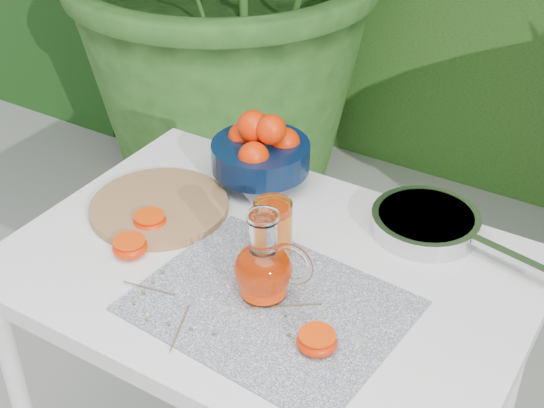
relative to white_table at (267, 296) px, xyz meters
The scene contains 9 objects.
white_table is the anchor object (origin of this frame).
placemat 0.15m from the white_table, 55.22° to the right, with size 0.47×0.36×0.00m, color #0B153F.
cutting_board 0.31m from the white_table, behind, with size 0.30×0.30×0.02m, color olive.
fruit_bowl 0.35m from the white_table, 124.13° to the left, with size 0.27×0.27×0.18m.
juice_pitcher 0.17m from the white_table, 60.57° to the right, with size 0.16×0.12×0.18m.
juice_tumbler 0.14m from the white_table, 104.42° to the left, with size 0.08×0.08×0.11m.
saute_pan 0.36m from the white_table, 50.02° to the left, with size 0.41×0.26×0.04m.
orange_halves 0.17m from the white_table, 138.51° to the right, with size 0.53×0.20×0.03m.
thyme_sprigs 0.19m from the white_table, 97.85° to the right, with size 0.35×0.26×0.01m.
Camera 1 is at (0.60, -1.05, 1.67)m, focal length 50.00 mm.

